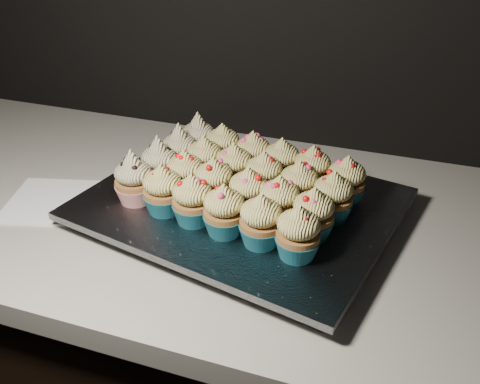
{
  "coord_description": "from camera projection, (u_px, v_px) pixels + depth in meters",
  "views": [
    {
      "loc": [
        0.08,
        0.98,
        1.4
      ],
      "look_at": [
        -0.16,
        1.68,
        0.95
      ],
      "focal_mm": 40.0,
      "sensor_mm": 36.0,
      "label": 1
    }
  ],
  "objects": [
    {
      "name": "foil_lining",
      "position": [
        240.0,
        203.0,
        0.88
      ],
      "size": [
        0.55,
        0.47,
        0.01
      ],
      "primitive_type": "cube",
      "rotation": [
        0.0,
        0.0,
        -0.21
      ],
      "color": "silver",
      "rests_on": "baking_tray"
    },
    {
      "name": "cupcake_19",
      "position": [
        223.0,
        147.0,
        0.96
      ],
      "size": [
        0.06,
        0.06,
        0.08
      ],
      "color": "#1A6A7C",
      "rests_on": "foil_lining"
    },
    {
      "name": "cupcake_15",
      "position": [
        264.0,
        176.0,
        0.87
      ],
      "size": [
        0.06,
        0.06,
        0.08
      ],
      "color": "#1A6A7C",
      "rests_on": "foil_lining"
    },
    {
      "name": "napkin",
      "position": [
        52.0,
        201.0,
        0.94
      ],
      "size": [
        0.18,
        0.18,
        0.0
      ],
      "primitive_type": "cube",
      "rotation": [
        0.0,
        0.0,
        0.26
      ],
      "color": "white",
      "rests_on": "worktop"
    },
    {
      "name": "cupcake_20",
      "position": [
        253.0,
        155.0,
        0.93
      ],
      "size": [
        0.06,
        0.06,
        0.08
      ],
      "color": "#1A6A7C",
      "rests_on": "foil_lining"
    },
    {
      "name": "cupcake_0",
      "position": [
        134.0,
        180.0,
        0.86
      ],
      "size": [
        0.06,
        0.06,
        0.1
      ],
      "color": "red",
      "rests_on": "foil_lining"
    },
    {
      "name": "cupcake_6",
      "position": [
        159.0,
        164.0,
        0.9
      ],
      "size": [
        0.06,
        0.06,
        0.1
      ],
      "color": "red",
      "rests_on": "foil_lining"
    },
    {
      "name": "cupcake_16",
      "position": [
        299.0,
        186.0,
        0.84
      ],
      "size": [
        0.06,
        0.06,
        0.08
      ],
      "color": "#1A6A7C",
      "rests_on": "foil_lining"
    },
    {
      "name": "cupcake_23",
      "position": [
        346.0,
        181.0,
        0.85
      ],
      "size": [
        0.06,
        0.06,
        0.08
      ],
      "color": "#1A6A7C",
      "rests_on": "foil_lining"
    },
    {
      "name": "cupcake_1",
      "position": [
        163.0,
        191.0,
        0.83
      ],
      "size": [
        0.06,
        0.06,
        0.08
      ],
      "color": "#1A6A7C",
      "rests_on": "foil_lining"
    },
    {
      "name": "cupcake_22",
      "position": [
        312.0,
        171.0,
        0.89
      ],
      "size": [
        0.06,
        0.06,
        0.08
      ],
      "color": "#1A6A7C",
      "rests_on": "foil_lining"
    },
    {
      "name": "cupcake_13",
      "position": [
        205.0,
        160.0,
        0.92
      ],
      "size": [
        0.06,
        0.06,
        0.08
      ],
      "color": "#1A6A7C",
      "rests_on": "foil_lining"
    },
    {
      "name": "cupcake_5",
      "position": [
        298.0,
        234.0,
        0.73
      ],
      "size": [
        0.06,
        0.06,
        0.08
      ],
      "color": "#1A6A7C",
      "rests_on": "foil_lining"
    },
    {
      "name": "cupcake_18",
      "position": [
        199.0,
        139.0,
        0.98
      ],
      "size": [
        0.06,
        0.06,
        0.1
      ],
      "color": "red",
      "rests_on": "foil_lining"
    },
    {
      "name": "cupcake_11",
      "position": [
        313.0,
        215.0,
        0.77
      ],
      "size": [
        0.06,
        0.06,
        0.08
      ],
      "color": "#1A6A7C",
      "rests_on": "foil_lining"
    },
    {
      "name": "cupcake_21",
      "position": [
        281.0,
        162.0,
        0.91
      ],
      "size": [
        0.06,
        0.06,
        0.08
      ],
      "color": "#1A6A7C",
      "rests_on": "foil_lining"
    },
    {
      "name": "baking_tray",
      "position": [
        240.0,
        212.0,
        0.89
      ],
      "size": [
        0.51,
        0.43,
        0.02
      ],
      "primitive_type": "cube",
      "rotation": [
        0.0,
        0.0,
        -0.21
      ],
      "color": "black",
      "rests_on": "worktop"
    },
    {
      "name": "cupcake_17",
      "position": [
        333.0,
        197.0,
        0.81
      ],
      "size": [
        0.06,
        0.06,
        0.08
      ],
      "color": "#1A6A7C",
      "rests_on": "foil_lining"
    },
    {
      "name": "cupcake_12",
      "position": [
        180.0,
        151.0,
        0.94
      ],
      "size": [
        0.06,
        0.06,
        0.1
      ],
      "color": "red",
      "rests_on": "foil_lining"
    },
    {
      "name": "cupcake_10",
      "position": [
        279.0,
        202.0,
        0.8
      ],
      "size": [
        0.06,
        0.06,
        0.08
      ],
      "color": "#1A6A7C",
      "rests_on": "foil_lining"
    },
    {
      "name": "cupcake_3",
      "position": [
        224.0,
        211.0,
        0.78
      ],
      "size": [
        0.06,
        0.06,
        0.08
      ],
      "color": "#1A6A7C",
      "rests_on": "foil_lining"
    },
    {
      "name": "cupcake_9",
      "position": [
        248.0,
        193.0,
        0.82
      ],
      "size": [
        0.06,
        0.06,
        0.08
      ],
      "color": "#1A6A7C",
      "rests_on": "foil_lining"
    },
    {
      "name": "cupcake_14",
      "position": [
        234.0,
        168.0,
        0.89
      ],
      "size": [
        0.06,
        0.06,
        0.08
      ],
      "color": "#1A6A7C",
      "rests_on": "foil_lining"
    },
    {
      "name": "worktop",
      "position": [
        337.0,
        240.0,
        0.87
      ],
      "size": [
        2.44,
        0.64,
        0.04
      ],
      "primitive_type": "cube",
      "color": "beige",
      "rests_on": "cabinet"
    },
    {
      "name": "cupcake_7",
      "position": [
        185.0,
        175.0,
        0.87
      ],
      "size": [
        0.06,
        0.06,
        0.08
      ],
      "color": "#1A6A7C",
      "rests_on": "foil_lining"
    },
    {
      "name": "cupcake_8",
      "position": [
        214.0,
        183.0,
        0.85
      ],
      "size": [
        0.06,
        0.06,
        0.08
      ],
      "color": "#1A6A7C",
      "rests_on": "foil_lining"
    },
    {
      "name": "cupcake_2",
      "position": [
        193.0,
        200.0,
        0.8
      ],
      "size": [
        0.06,
        0.06,
        0.08
      ],
      "color": "#1A6A7C",
      "rests_on": "foil_lining"
    },
    {
      "name": "cupcake_4",
      "position": [
        261.0,
        221.0,
        0.76
      ],
      "size": [
        0.06,
        0.06,
        0.08
      ],
      "color": "#1A6A7C",
      "rests_on": "foil_lining"
    }
  ]
}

